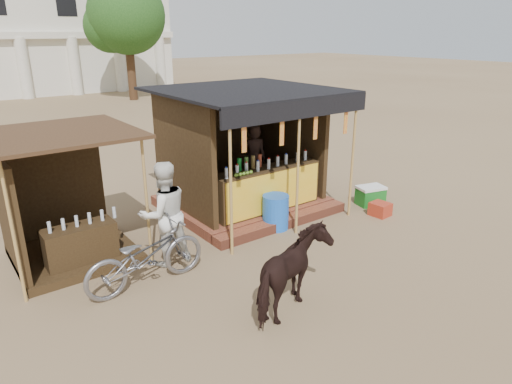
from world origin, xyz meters
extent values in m
plane|color=#846B4C|center=(0.00, 0.00, 0.00)|extent=(120.00, 120.00, 0.00)
cube|color=brown|center=(1.00, 3.50, 0.11)|extent=(3.40, 2.80, 0.22)
cube|color=brown|center=(1.00, 1.95, 0.10)|extent=(3.40, 0.35, 0.20)
cube|color=#392814|center=(1.00, 2.55, 0.69)|extent=(2.60, 0.55, 0.95)
cube|color=yellow|center=(1.00, 2.27, 0.69)|extent=(2.50, 0.02, 0.88)
cube|color=#392814|center=(1.00, 4.75, 1.47)|extent=(3.00, 0.12, 2.50)
cube|color=#392814|center=(-0.50, 3.50, 1.47)|extent=(0.12, 2.50, 2.50)
cube|color=#392814|center=(2.50, 3.50, 1.47)|extent=(0.12, 2.50, 2.50)
cube|color=black|center=(1.00, 3.30, 2.75)|extent=(3.60, 3.60, 0.06)
cube|color=black|center=(1.00, 1.52, 2.57)|extent=(3.60, 0.06, 0.36)
cylinder|color=tan|center=(-0.60, 1.55, 1.38)|extent=(0.06, 0.06, 2.75)
cylinder|color=tan|center=(1.00, 1.55, 1.38)|extent=(0.06, 0.06, 2.75)
cylinder|color=tan|center=(2.60, 1.55, 1.38)|extent=(0.06, 0.06, 2.75)
cube|color=red|center=(-0.30, 1.55, 2.20)|extent=(0.10, 0.02, 0.55)
cube|color=red|center=(0.57, 1.55, 2.20)|extent=(0.10, 0.02, 0.55)
cube|color=red|center=(1.43, 1.55, 2.20)|extent=(0.10, 0.02, 0.55)
cube|color=red|center=(2.30, 1.55, 2.20)|extent=(0.10, 0.02, 0.55)
imported|color=black|center=(1.43, 3.60, 1.06)|extent=(0.72, 0.62, 1.67)
cube|color=#392814|center=(-3.00, 3.20, 0.07)|extent=(2.00, 2.00, 0.15)
cube|color=#392814|center=(-3.00, 4.15, 1.05)|extent=(1.90, 0.10, 2.10)
cube|color=#392814|center=(-3.95, 3.20, 1.05)|extent=(0.10, 1.90, 2.10)
cube|color=#472D19|center=(-3.00, 3.10, 2.35)|extent=(2.40, 2.40, 0.06)
cylinder|color=tan|center=(-4.05, 2.15, 1.18)|extent=(0.05, 0.05, 2.35)
cylinder|color=tan|center=(-1.95, 2.15, 1.18)|extent=(0.05, 0.05, 2.35)
cube|color=#392814|center=(-3.00, 2.70, 0.40)|extent=(1.20, 0.50, 0.80)
imported|color=black|center=(-0.92, -0.53, 0.63)|extent=(1.64, 1.21, 1.26)
imported|color=gray|center=(-2.34, 1.46, 0.54)|extent=(2.08, 0.79, 1.08)
imported|color=white|center=(-1.71, 2.00, 0.94)|extent=(0.95, 0.76, 1.89)
cylinder|color=blue|center=(0.81, 2.00, 0.37)|extent=(0.58, 0.58, 0.73)
cube|color=#9F2E1A|center=(3.16, 1.12, 0.15)|extent=(0.40, 0.44, 0.30)
cube|color=#176B1F|center=(3.52, 1.71, 0.20)|extent=(0.71, 0.56, 0.40)
cube|color=white|center=(3.52, 1.71, 0.43)|extent=(0.73, 0.59, 0.06)
cylinder|color=silver|center=(1.00, 26.40, 1.80)|extent=(0.70, 0.70, 3.60)
cylinder|color=silver|center=(4.00, 26.40, 1.80)|extent=(0.70, 0.70, 3.60)
cylinder|color=silver|center=(7.00, 26.40, 1.80)|extent=(0.70, 0.70, 3.60)
cylinder|color=silver|center=(10.00, 26.40, 1.80)|extent=(0.70, 0.70, 3.60)
cylinder|color=#382314|center=(6.00, 22.00, 2.00)|extent=(0.50, 0.50, 4.00)
sphere|color=#2F5F20|center=(6.00, 22.00, 4.80)|extent=(4.40, 4.40, 4.40)
sphere|color=#2F5F20|center=(5.20, 22.60, 4.20)|extent=(2.99, 2.99, 2.99)
camera|label=1|loc=(-4.85, -4.87, 3.97)|focal=32.00mm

